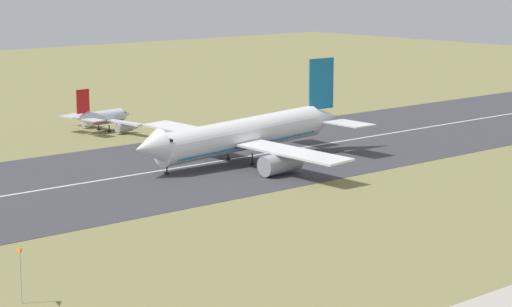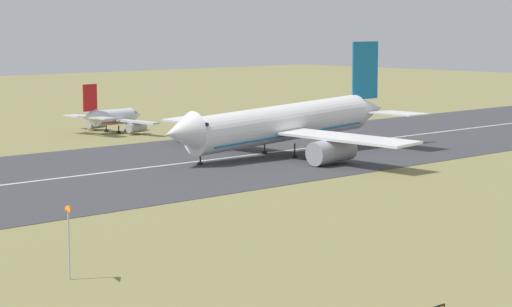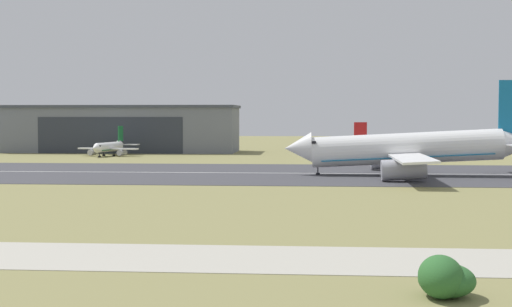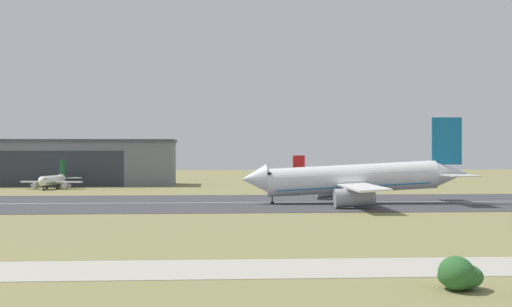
{
  "view_description": "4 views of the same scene",
  "coord_description": "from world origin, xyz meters",
  "px_view_note": "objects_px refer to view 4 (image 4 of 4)",
  "views": [
    {
      "loc": [
        -79.58,
        -32.81,
        37.3
      ],
      "look_at": [
        15.72,
        77.18,
        9.79
      ],
      "focal_mm": 70.0,
      "sensor_mm": 36.0,
      "label": 1
    },
    {
      "loc": [
        -75.26,
        -7.22,
        21.89
      ],
      "look_at": [
        1.61,
        74.76,
        7.31
      ],
      "focal_mm": 70.0,
      "sensor_mm": 36.0,
      "label": 2
    },
    {
      "loc": [
        22.36,
        -31.57,
        11.97
      ],
      "look_at": [
        14.12,
        76.77,
        6.14
      ],
      "focal_mm": 50.0,
      "sensor_mm": 36.0,
      "label": 3
    },
    {
      "loc": [
        10.6,
        -42.46,
        11.61
      ],
      "look_at": [
        18.66,
        83.97,
        11.05
      ],
      "focal_mm": 50.0,
      "sensor_mm": 36.0,
      "label": 4
    }
  ],
  "objects_px": {
    "airplane_parked_west": "(318,180)",
    "shrub_clump": "(458,275)",
    "airplane_landing": "(353,180)",
    "airplane_parked_centre": "(52,180)"
  },
  "relations": [
    {
      "from": "airplane_parked_west",
      "to": "airplane_landing",
      "type": "bearing_deg",
      "value": -89.64
    },
    {
      "from": "airplane_landing",
      "to": "airplane_parked_centre",
      "type": "distance_m",
      "value": 100.16
    },
    {
      "from": "airplane_parked_west",
      "to": "airplane_parked_centre",
      "type": "distance_m",
      "value": 79.14
    },
    {
      "from": "airplane_landing",
      "to": "airplane_parked_west",
      "type": "bearing_deg",
      "value": 90.36
    },
    {
      "from": "airplane_landing",
      "to": "shrub_clump",
      "type": "relative_size",
      "value": 13.19
    },
    {
      "from": "airplane_parked_west",
      "to": "shrub_clump",
      "type": "distance_m",
      "value": 144.84
    },
    {
      "from": "airplane_parked_west",
      "to": "shrub_clump",
      "type": "height_order",
      "value": "airplane_parked_west"
    },
    {
      "from": "airplane_landing",
      "to": "airplane_parked_west",
      "type": "xyz_separation_m",
      "value": [
        -0.31,
        48.9,
        -2.17
      ]
    },
    {
      "from": "airplane_parked_centre",
      "to": "shrub_clump",
      "type": "relative_size",
      "value": 4.64
    },
    {
      "from": "airplane_parked_centre",
      "to": "airplane_landing",
      "type": "bearing_deg",
      "value": -38.57
    }
  ]
}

